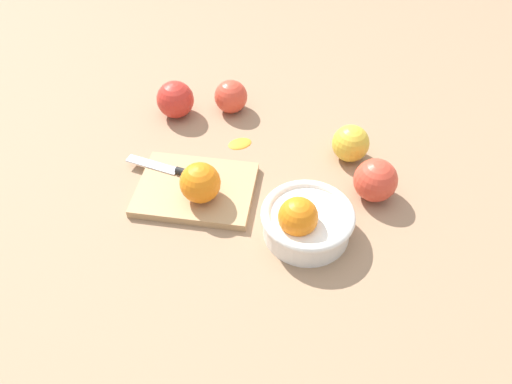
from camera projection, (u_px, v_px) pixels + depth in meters
name	position (u px, v px, depth m)	size (l,w,h in m)	color
ground_plane	(247.00, 180.00, 1.01)	(2.40, 2.40, 0.00)	#997556
bowl	(306.00, 221.00, 0.89)	(0.17, 0.17, 0.10)	white
cutting_board	(196.00, 189.00, 0.98)	(0.22, 0.17, 0.02)	tan
orange_on_board	(200.00, 183.00, 0.93)	(0.08, 0.08, 0.08)	orange
knife	(172.00, 169.00, 1.00)	(0.16, 0.05, 0.01)	silver
apple_mid_left	(375.00, 182.00, 0.95)	(0.08, 0.08, 0.08)	#D6422D
apple_front_right	(231.00, 97.00, 1.14)	(0.07, 0.07, 0.07)	#D6422D
apple_front_left	(351.00, 143.00, 1.03)	(0.08, 0.08, 0.08)	gold
apple_front_right_2	(175.00, 100.00, 1.13)	(0.08, 0.08, 0.08)	red
citrus_peel	(240.00, 142.00, 1.09)	(0.05, 0.04, 0.01)	orange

